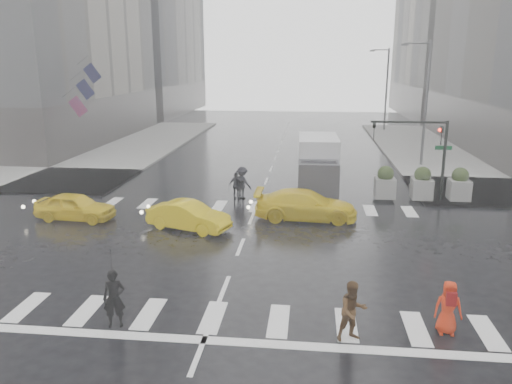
# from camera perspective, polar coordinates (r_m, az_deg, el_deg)

# --- Properties ---
(ground) EXTENTS (120.00, 120.00, 0.00)m
(ground) POSITION_cam_1_polar(r_m,az_deg,el_deg) (21.04, -1.78, -6.28)
(ground) COLOR black
(ground) RESTS_ON ground
(sidewalk_nw) EXTENTS (35.00, 35.00, 0.15)m
(sidewalk_nw) POSITION_cam_1_polar(r_m,az_deg,el_deg) (43.80, -24.48, 3.54)
(sidewalk_nw) COLOR slate
(sidewalk_nw) RESTS_ON ground
(road_markings) EXTENTS (18.00, 48.00, 0.01)m
(road_markings) POSITION_cam_1_polar(r_m,az_deg,el_deg) (21.04, -1.78, -6.27)
(road_markings) COLOR silver
(road_markings) RESTS_ON ground
(traffic_signal_pole) EXTENTS (4.45, 0.42, 4.50)m
(traffic_signal_pole) POSITION_cam_1_polar(r_m,az_deg,el_deg) (28.48, 18.88, 5.18)
(traffic_signal_pole) COLOR black
(traffic_signal_pole) RESTS_ON ground
(street_lamp_near) EXTENTS (2.15, 0.22, 9.00)m
(street_lamp_near) POSITION_cam_1_polar(r_m,az_deg,el_deg) (38.40, 18.71, 10.05)
(street_lamp_near) COLOR #59595B
(street_lamp_near) RESTS_ON ground
(street_lamp_far) EXTENTS (2.15, 0.22, 9.00)m
(street_lamp_far) POSITION_cam_1_polar(r_m,az_deg,el_deg) (58.08, 14.58, 11.64)
(street_lamp_far) COLOR #59595B
(street_lamp_far) RESTS_ON ground
(planter_west) EXTENTS (1.10, 1.10, 1.80)m
(planter_west) POSITION_cam_1_polar(r_m,az_deg,el_deg) (28.72, 14.53, 1.02)
(planter_west) COLOR slate
(planter_west) RESTS_ON ground
(planter_mid) EXTENTS (1.10, 1.10, 1.80)m
(planter_mid) POSITION_cam_1_polar(r_m,az_deg,el_deg) (29.08, 18.43, 0.90)
(planter_mid) COLOR slate
(planter_mid) RESTS_ON ground
(planter_east) EXTENTS (1.10, 1.10, 1.80)m
(planter_east) POSITION_cam_1_polar(r_m,az_deg,el_deg) (29.57, 22.22, 0.78)
(planter_east) COLOR slate
(planter_east) RESTS_ON ground
(flag_cluster) EXTENTS (2.87, 3.06, 4.69)m
(flag_cluster) POSITION_cam_1_polar(r_m,az_deg,el_deg) (42.00, -19.30, 11.28)
(flag_cluster) COLOR #59595B
(flag_cluster) RESTS_ON ground
(pedestrian_black) EXTENTS (1.16, 1.18, 2.43)m
(pedestrian_black) POSITION_cam_1_polar(r_m,az_deg,el_deg) (15.03, -16.10, -9.18)
(pedestrian_black) COLOR black
(pedestrian_black) RESTS_ON ground
(pedestrian_brown) EXTENTS (1.03, 0.93, 1.74)m
(pedestrian_brown) POSITION_cam_1_polar(r_m,az_deg,el_deg) (14.35, 11.01, -13.22)
(pedestrian_brown) COLOR #4B311A
(pedestrian_brown) RESTS_ON ground
(pedestrian_orange) EXTENTS (0.79, 0.53, 1.58)m
(pedestrian_orange) POSITION_cam_1_polar(r_m,az_deg,el_deg) (15.43, 21.11, -12.19)
(pedestrian_orange) COLOR red
(pedestrian_orange) RESTS_ON ground
(pedestrian_far_a) EXTENTS (1.03, 0.79, 1.56)m
(pedestrian_far_a) POSITION_cam_1_polar(r_m,az_deg,el_deg) (28.02, -2.24, 0.73)
(pedestrian_far_a) COLOR black
(pedestrian_far_a) RESTS_ON ground
(pedestrian_far_b) EXTENTS (1.34, 1.15, 1.82)m
(pedestrian_far_b) POSITION_cam_1_polar(r_m,az_deg,el_deg) (28.17, -1.59, 1.08)
(pedestrian_far_b) COLOR black
(pedestrian_far_b) RESTS_ON ground
(taxi_front) EXTENTS (3.99, 1.87, 1.32)m
(taxi_front) POSITION_cam_1_polar(r_m,az_deg,el_deg) (25.95, -19.97, -1.58)
(taxi_front) COLOR yellow
(taxi_front) RESTS_ON ground
(taxi_mid) EXTENTS (4.14, 2.55, 1.29)m
(taxi_mid) POSITION_cam_1_polar(r_m,az_deg,el_deg) (23.19, -7.72, -2.72)
(taxi_mid) COLOR yellow
(taxi_mid) RESTS_ON ground
(taxi_rear) EXTENTS (4.42, 2.06, 1.45)m
(taxi_rear) POSITION_cam_1_polar(r_m,az_deg,el_deg) (24.56, 5.70, -1.48)
(taxi_rear) COLOR yellow
(taxi_rear) RESTS_ON ground
(box_truck) EXTENTS (2.28, 6.08, 3.23)m
(box_truck) POSITION_cam_1_polar(r_m,az_deg,el_deg) (29.42, 7.10, 3.18)
(box_truck) COLOR silver
(box_truck) RESTS_ON ground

